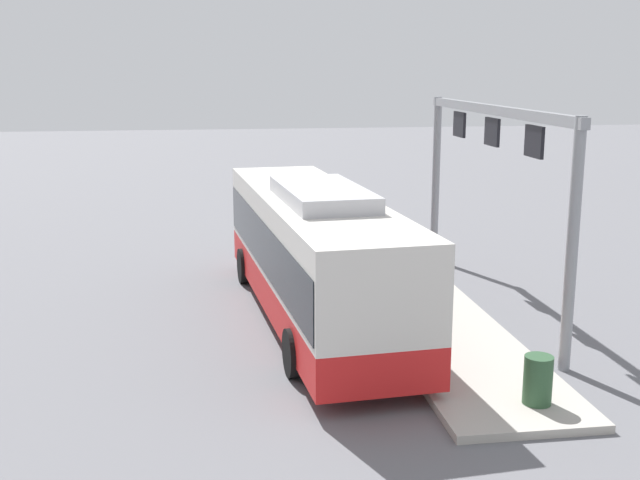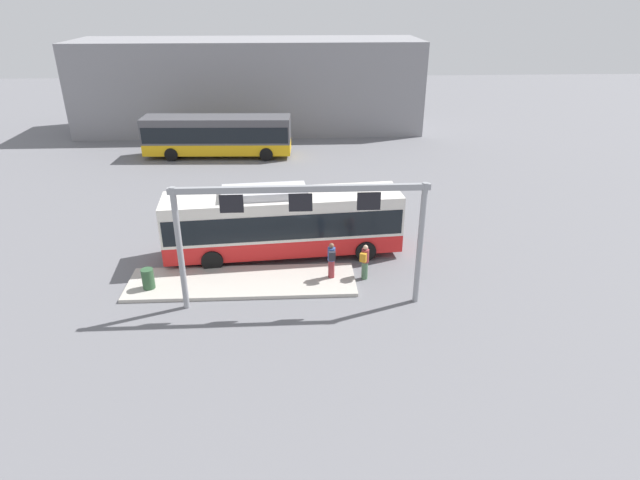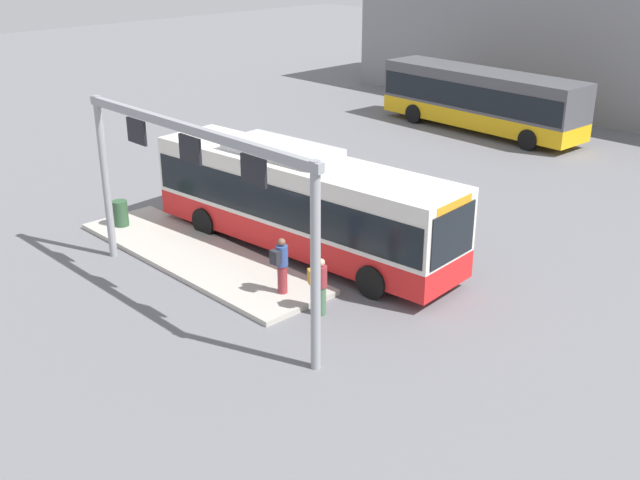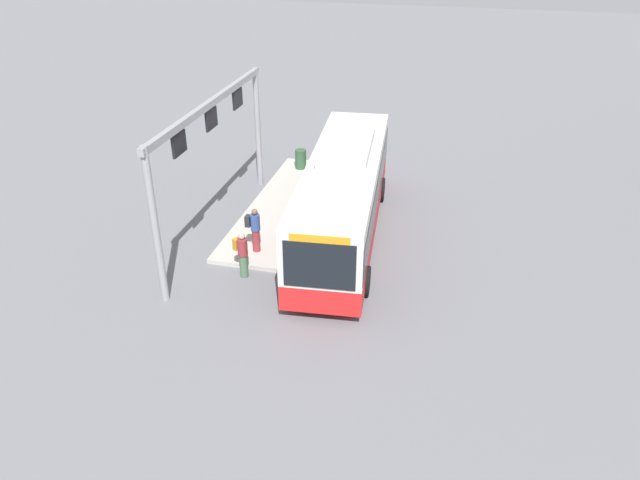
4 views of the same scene
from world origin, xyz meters
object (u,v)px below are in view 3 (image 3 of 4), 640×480
person_boarding (281,264)px  trash_bin (121,213)px  bus_background_left (481,97)px  person_waiting_near (320,285)px  bus_main (301,199)px

person_boarding → trash_bin: bearing=91.5°
bus_background_left → trash_bin: (-0.54, -20.58, -1.17)m
bus_background_left → person_waiting_near: size_ratio=6.78×
person_boarding → person_waiting_near: bearing=-89.4°
person_boarding → person_waiting_near: 1.50m
person_waiting_near → person_boarding: bearing=120.6°
bus_background_left → person_boarding: bearing=-67.3°
person_waiting_near → trash_bin: size_ratio=1.86×
bus_main → bus_background_left: bus_main is taller
bus_main → bus_background_left: size_ratio=1.01×
person_boarding → trash_bin: 7.93m
bus_main → person_boarding: bearing=-57.1°
bus_main → trash_bin: (-5.77, -3.26, -1.20)m
person_waiting_near → trash_bin: person_waiting_near is taller
person_waiting_near → bus_main: bearing=81.3°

